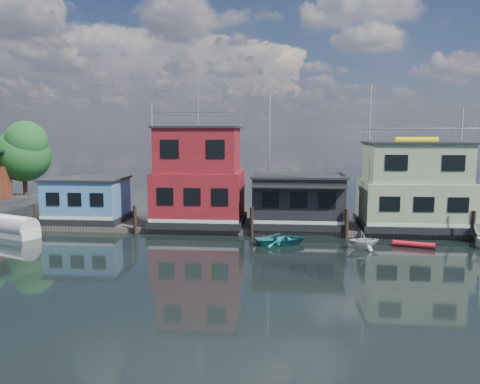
# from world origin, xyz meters

# --- Properties ---
(ground) EXTENTS (160.00, 160.00, 0.00)m
(ground) POSITION_xyz_m (0.00, 0.00, 0.00)
(ground) COLOR black
(ground) RESTS_ON ground
(dock) EXTENTS (48.00, 5.00, 0.40)m
(dock) POSITION_xyz_m (0.00, 12.00, 0.20)
(dock) COLOR #595147
(dock) RESTS_ON ground
(houseboat_blue) EXTENTS (6.40, 4.90, 3.66)m
(houseboat_blue) POSITION_xyz_m (-18.00, 12.00, 2.21)
(houseboat_blue) COLOR black
(houseboat_blue) RESTS_ON dock
(houseboat_red) EXTENTS (7.40, 5.90, 11.86)m
(houseboat_red) POSITION_xyz_m (-8.50, 12.00, 4.10)
(houseboat_red) COLOR black
(houseboat_red) RESTS_ON dock
(houseboat_dark) EXTENTS (7.40, 6.10, 4.06)m
(houseboat_dark) POSITION_xyz_m (-0.50, 11.98, 2.42)
(houseboat_dark) COLOR black
(houseboat_dark) RESTS_ON dock
(houseboat_green) EXTENTS (8.40, 5.90, 7.03)m
(houseboat_green) POSITION_xyz_m (8.50, 12.00, 3.55)
(houseboat_green) COLOR black
(houseboat_green) RESTS_ON dock
(pilings) EXTENTS (42.28, 0.28, 2.20)m
(pilings) POSITION_xyz_m (-0.33, 9.20, 1.10)
(pilings) COLOR #2D2116
(pilings) RESTS_ON ground
(background_masts) EXTENTS (36.40, 0.16, 12.00)m
(background_masts) POSITION_xyz_m (4.76, 18.00, 5.55)
(background_masts) COLOR silver
(background_masts) RESTS_ON ground
(red_kayak) EXTENTS (2.74, 1.15, 0.40)m
(red_kayak) POSITION_xyz_m (7.23, 6.81, 0.20)
(red_kayak) COLOR red
(red_kayak) RESTS_ON ground
(dinghy_teal) EXTENTS (4.05, 3.33, 0.73)m
(dinghy_teal) POSITION_xyz_m (-1.79, 6.76, 0.36)
(dinghy_teal) COLOR teal
(dinghy_teal) RESTS_ON ground
(tarp_runabout) EXTENTS (4.55, 3.19, 1.72)m
(tarp_runabout) POSITION_xyz_m (-21.88, 7.45, 0.64)
(tarp_runabout) COLOR silver
(tarp_runabout) RESTS_ON ground
(dinghy_white) EXTENTS (2.70, 2.47, 1.21)m
(dinghy_white) POSITION_xyz_m (3.76, 6.17, 0.60)
(dinghy_white) COLOR beige
(dinghy_white) RESTS_ON ground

